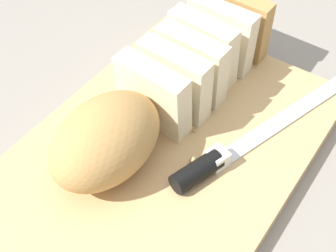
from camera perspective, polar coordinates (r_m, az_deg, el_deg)
name	(u,v)px	position (r m, az deg, el deg)	size (l,w,h in m)	color
ground_plane	(168,155)	(0.54, 0.00, -3.54)	(3.00, 3.00, 0.00)	gray
cutting_board	(168,150)	(0.53, 0.00, -2.87)	(0.40, 0.28, 0.02)	tan
bread_loaf	(158,93)	(0.52, -1.25, 4.03)	(0.33, 0.10, 0.08)	tan
bread_knife	(224,155)	(0.50, 6.81, -3.53)	(0.26, 0.10, 0.02)	silver
crumb_near_knife	(193,160)	(0.50, 3.06, -4.15)	(0.01, 0.01, 0.01)	tan
crumb_near_loaf	(194,131)	(0.53, 3.23, -0.61)	(0.00, 0.00, 0.00)	tan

